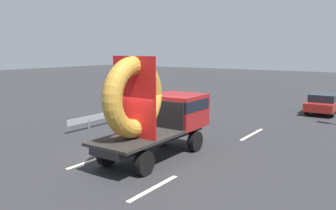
{
  "coord_description": "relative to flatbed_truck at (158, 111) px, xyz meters",
  "views": [
    {
      "loc": [
        8.15,
        -10.01,
        4.16
      ],
      "look_at": [
        0.4,
        1.31,
        1.95
      ],
      "focal_mm": 36.94,
      "sensor_mm": 36.0,
      "label": 1
    }
  ],
  "objects": [
    {
      "name": "lane_dash_right_far",
      "position": [
        1.76,
        5.5,
        -1.8
      ],
      "size": [
        0.16,
        2.8,
        0.01
      ],
      "primitive_type": "cube",
      "rotation": [
        0.0,
        0.0,
        1.57
      ],
      "color": "beige",
      "rests_on": "ground_plane"
    },
    {
      "name": "distant_sedan",
      "position": [
        3.53,
        13.73,
        -1.1
      ],
      "size": [
        1.72,
        4.01,
        1.31
      ],
      "color": "black",
      "rests_on": "ground_plane"
    },
    {
      "name": "lane_dash_left_far",
      "position": [
        -1.76,
        5.53,
        -1.8
      ],
      "size": [
        0.16,
        2.31,
        0.01
      ],
      "primitive_type": "cube",
      "rotation": [
        0.0,
        0.0,
        1.57
      ],
      "color": "beige",
      "rests_on": "ground_plane"
    },
    {
      "name": "guardrail",
      "position": [
        -5.79,
        6.04,
        -1.28
      ],
      "size": [
        0.1,
        11.5,
        0.71
      ],
      "color": "gray",
      "rests_on": "ground_plane"
    },
    {
      "name": "lane_dash_right_near",
      "position": [
        1.76,
        -2.65,
        -1.8
      ],
      "size": [
        0.16,
        2.41,
        0.01
      ],
      "primitive_type": "cube",
      "rotation": [
        0.0,
        0.0,
        1.57
      ],
      "color": "beige",
      "rests_on": "ground_plane"
    },
    {
      "name": "lane_dash_left_near",
      "position": [
        -1.76,
        -1.87,
        -1.8
      ],
      "size": [
        0.16,
        2.38,
        0.01
      ],
      "primitive_type": "cube",
      "rotation": [
        0.0,
        0.0,
        1.57
      ],
      "color": "beige",
      "rests_on": "ground_plane"
    },
    {
      "name": "flatbed_truck",
      "position": [
        0.0,
        0.0,
        0.0
      ],
      "size": [
        2.02,
        5.39,
        3.94
      ],
      "color": "black",
      "rests_on": "ground_plane"
    },
    {
      "name": "ground_plane",
      "position": [
        -0.4,
        -0.61,
        -1.8
      ],
      "size": [
        120.0,
        120.0,
        0.0
      ],
      "primitive_type": "plane",
      "color": "#28282B"
    }
  ]
}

